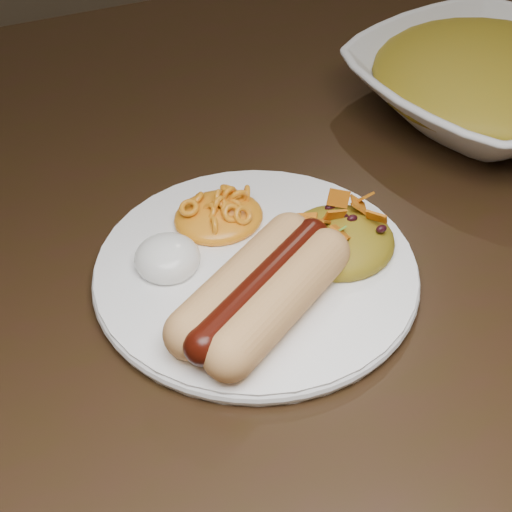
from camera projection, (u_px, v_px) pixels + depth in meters
name	position (u px, v px, depth m)	size (l,w,h in m)	color
table	(140.00, 322.00, 0.72)	(1.60, 0.90, 0.75)	black
plate	(256.00, 271.00, 0.62)	(0.25, 0.25, 0.01)	white
hotdog	(261.00, 290.00, 0.57)	(0.13, 0.13, 0.04)	tan
mac_and_cheese	(218.00, 207.00, 0.65)	(0.08, 0.07, 0.03)	orange
sour_cream	(167.00, 251.00, 0.61)	(0.05, 0.05, 0.03)	white
taco_salad	(340.00, 233.00, 0.62)	(0.09, 0.09, 0.04)	#BA7307
serving_bowl	(487.00, 88.00, 0.78)	(0.26, 0.26, 0.06)	silver
bowl_filling	(491.00, 71.00, 0.77)	(0.23, 0.23, 0.06)	#BA7307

